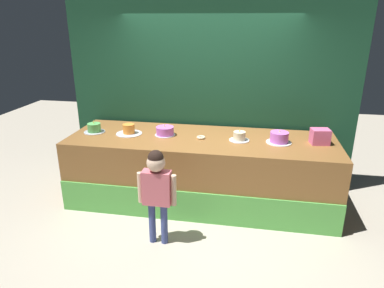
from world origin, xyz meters
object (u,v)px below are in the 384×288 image
at_px(pink_box, 320,136).
at_px(cake_far_left, 94,128).
at_px(donut, 201,137).
at_px(cake_left, 129,130).
at_px(cake_right, 239,137).
at_px(cake_center, 165,131).
at_px(cake_far_right, 279,138).
at_px(child_figure, 157,185).

height_order(pink_box, cake_far_left, pink_box).
distance_m(donut, cake_left, 1.01).
bearing_deg(cake_right, pink_box, 3.32).
xyz_separation_m(cake_far_left, cake_center, (1.01, 0.05, 0.00)).
height_order(cake_left, cake_far_right, cake_far_right).
height_order(cake_center, cake_right, cake_center).
distance_m(cake_far_left, cake_center, 1.01).
bearing_deg(pink_box, cake_right, -176.68).
relative_size(donut, cake_right, 0.43).
xyz_separation_m(cake_left, cake_center, (0.50, 0.03, 0.00)).
distance_m(pink_box, cake_far_left, 3.02).
distance_m(cake_right, cake_far_right, 0.50).
height_order(child_figure, cake_far_right, child_figure).
distance_m(pink_box, cake_far_right, 0.51).
bearing_deg(pink_box, cake_center, -179.41).
distance_m(cake_center, cake_far_right, 1.51).
relative_size(donut, cake_left, 0.32).
relative_size(cake_center, cake_right, 1.06).
bearing_deg(cake_right, cake_far_left, -179.76).
xyz_separation_m(child_figure, cake_far_left, (-1.19, 1.03, 0.26)).
xyz_separation_m(donut, cake_far_right, (1.01, 0.01, 0.05)).
bearing_deg(pink_box, cake_far_right, -173.79).
bearing_deg(child_figure, cake_far_right, 38.17).
bearing_deg(cake_right, child_figure, -128.44).
bearing_deg(child_figure, pink_box, 30.97).
distance_m(pink_box, donut, 1.52).
height_order(donut, cake_left, cake_left).
distance_m(cake_center, cake_right, 1.01).
height_order(pink_box, cake_right, pink_box).
distance_m(cake_far_left, cake_far_right, 2.52).
xyz_separation_m(donut, cake_right, (0.50, 0.01, 0.04)).
xyz_separation_m(cake_left, cake_far_right, (2.02, -0.00, 0.01)).
bearing_deg(donut, cake_far_left, -179.97).
xyz_separation_m(child_figure, cake_far_right, (1.33, 1.05, 0.27)).
relative_size(pink_box, cake_far_right, 0.69).
xyz_separation_m(cake_left, cake_right, (1.51, -0.00, -0.00)).
bearing_deg(cake_center, child_figure, -80.53).
relative_size(cake_center, cake_far_right, 0.86).
relative_size(child_figure, cake_far_right, 3.51).
xyz_separation_m(pink_box, cake_left, (-2.52, -0.05, -0.04)).
bearing_deg(child_figure, cake_far_left, 138.95).
bearing_deg(cake_far_left, cake_left, 1.46).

